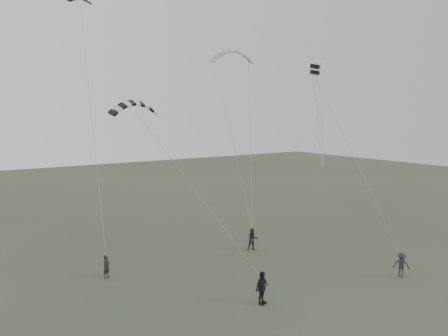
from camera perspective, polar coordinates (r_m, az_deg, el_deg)
ground at (r=27.62m, az=4.88°, el=-15.13°), size 140.00×140.00×0.00m
flyer_left at (r=29.52m, az=-15.09°, el=-12.33°), size 0.65×0.59×1.48m
flyer_right at (r=34.07m, az=3.76°, el=-9.27°), size 1.02×0.93×1.71m
flyer_center at (r=24.96m, az=4.96°, el=-15.32°), size 1.18×0.78×1.86m
flyer_far at (r=30.92m, az=22.17°, el=-11.60°), size 1.12×1.18×1.61m
kite_pale_large at (r=39.24m, az=1.05°, el=15.03°), size 4.01×2.55×1.76m
kite_striped at (r=28.09m, az=-11.63°, el=8.33°), size 3.11×1.32×1.38m
kite_box at (r=34.79m, az=11.80°, el=12.48°), size 0.99×1.01×0.83m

